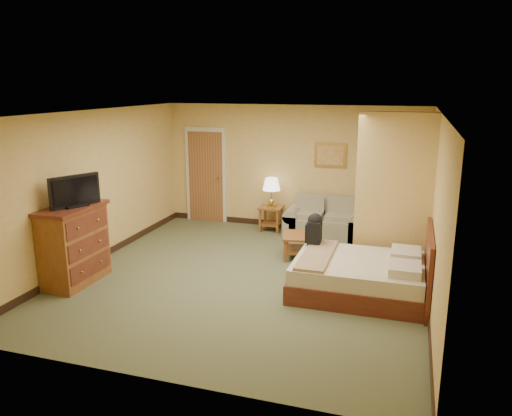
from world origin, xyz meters
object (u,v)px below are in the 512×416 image
at_px(loveseat, 325,224).
at_px(coffee_table, 302,241).
at_px(bed, 363,275).
at_px(dresser, 74,244).

height_order(loveseat, coffee_table, loveseat).
bearing_deg(loveseat, bed, -68.99).
bearing_deg(loveseat, dresser, -132.56).
distance_m(coffee_table, bed, 1.76).
xyz_separation_m(loveseat, coffee_table, (-0.17, -1.38, 0.04)).
height_order(coffee_table, bed, bed).
xyz_separation_m(loveseat, bed, (1.02, -2.67, 0.02)).
height_order(loveseat, dresser, dresser).
bearing_deg(dresser, loveseat, 47.44).
height_order(dresser, bed, dresser).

